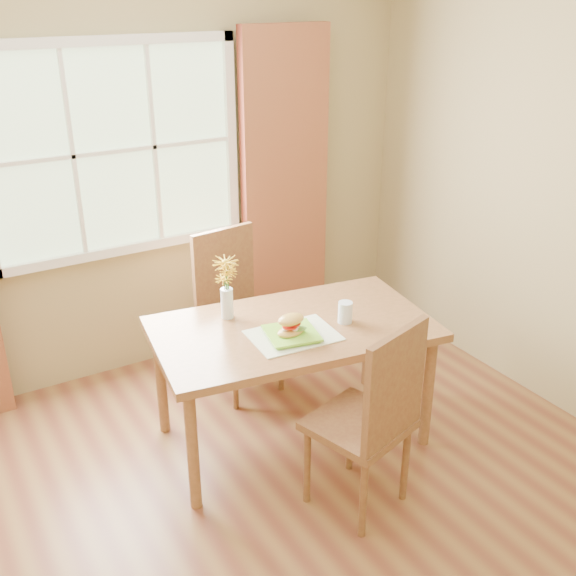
% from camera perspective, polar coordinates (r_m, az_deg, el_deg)
% --- Properties ---
extents(room, '(4.24, 3.84, 2.74)m').
position_cam_1_polar(room, '(2.67, -2.06, 0.72)').
color(room, brown).
rests_on(room, ground).
extents(window, '(1.62, 0.06, 1.32)m').
position_cam_1_polar(window, '(4.29, -14.52, 11.17)').
color(window, '#A8C696').
rests_on(window, room).
extents(curtain_right, '(0.65, 0.08, 2.20)m').
position_cam_1_polar(curtain_right, '(4.75, -0.26, 8.19)').
color(curtain_right, maroon).
rests_on(curtain_right, room).
extents(dining_table, '(1.61, 1.05, 0.73)m').
position_cam_1_polar(dining_table, '(3.69, 0.39, -4.21)').
color(dining_table, '#915D37').
rests_on(dining_table, room).
extents(chair_near, '(0.54, 0.54, 1.04)m').
position_cam_1_polar(chair_near, '(3.26, 7.34, -10.49)').
color(chair_near, brown).
rests_on(chair_near, room).
extents(chair_far, '(0.48, 0.48, 1.05)m').
position_cam_1_polar(chair_far, '(4.28, -4.66, -1.32)').
color(chair_far, brown).
rests_on(chair_far, room).
extents(placemat, '(0.47, 0.36, 0.01)m').
position_cam_1_polar(placemat, '(3.55, 0.45, -4.03)').
color(placemat, '#EBEFCB').
rests_on(placemat, dining_table).
extents(plate, '(0.31, 0.31, 0.01)m').
position_cam_1_polar(plate, '(3.53, 0.31, -4.00)').
color(plate, '#82D836').
rests_on(plate, placemat).
extents(croissant_sandwich, '(0.17, 0.12, 0.12)m').
position_cam_1_polar(croissant_sandwich, '(3.49, 0.25, -3.17)').
color(croissant_sandwich, '#F5CC53').
rests_on(croissant_sandwich, plate).
extents(water_glass, '(0.08, 0.08, 0.12)m').
position_cam_1_polar(water_glass, '(3.68, 4.86, -2.10)').
color(water_glass, silver).
rests_on(water_glass, dining_table).
extents(flower_vase, '(0.14, 0.14, 0.36)m').
position_cam_1_polar(flower_vase, '(3.66, -5.25, 0.63)').
color(flower_vase, silver).
rests_on(flower_vase, dining_table).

